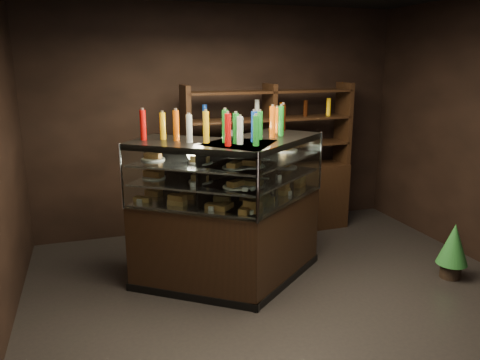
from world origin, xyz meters
TOP-DOWN VIEW (x-y plane):
  - ground at (0.00, 0.00)m, footprint 5.00×5.00m
  - room_shell at (0.00, 0.00)m, footprint 5.02×5.02m
  - display_case at (-0.38, 0.78)m, footprint 2.20×1.43m
  - food_display at (-0.38, 0.77)m, footprint 1.80×0.93m
  - bottles_top at (-0.38, 0.78)m, footprint 1.62×0.78m
  - potted_conifer at (1.88, 0.13)m, footprint 0.32×0.32m
  - back_shelving at (0.51, 2.05)m, footprint 2.28×0.48m

SIDE VIEW (x-z plane):
  - ground at x=0.00m, z-range 0.00..0.00m
  - potted_conifer at x=1.88m, z-range 0.05..0.74m
  - display_case at x=-0.38m, z-range -0.26..1.27m
  - back_shelving at x=0.51m, z-range -0.39..1.61m
  - food_display at x=-0.38m, z-range 0.92..1.39m
  - bottles_top at x=-0.38m, z-range 1.51..1.81m
  - room_shell at x=0.00m, z-range 0.44..3.45m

